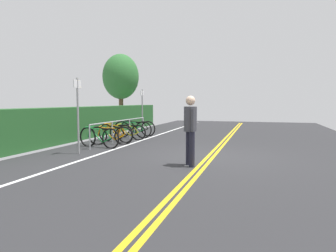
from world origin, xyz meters
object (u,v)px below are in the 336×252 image
Objects in this scene: tree_mid at (121,77)px; sign_post_near at (78,109)px; bicycle_4 at (133,129)px; bike_rack at (121,125)px; sign_post_far at (142,107)px; bicycle_3 at (128,132)px; bicycle_2 at (115,133)px; bicycle_1 at (111,135)px; pedestrian at (190,126)px; bicycle_5 at (138,128)px; bicycle_0 at (99,137)px.

sign_post_near is at bearing -161.49° from tree_mid.
tree_mid reaches higher than bicycle_4.
bike_rack is 3.11m from sign_post_far.
tree_mid reaches higher than bicycle_3.
tree_mid is (7.30, 3.21, 2.83)m from bicycle_2.
tree_mid is (8.04, 3.39, 2.84)m from bicycle_1.
bicycle_2 is at bearing 13.67° from bicycle_1.
bicycle_4 is at bearing -171.99° from sign_post_far.
bicycle_3 is 0.73× the size of sign_post_far.
pedestrian is (-5.16, -3.77, 0.64)m from bicycle_4.
bicycle_4 is at bearing 36.21° from pedestrian.
bicycle_5 reaches higher than bicycle_1.
bicycle_2 is 8.46m from tree_mid.
tree_mid is at bearing 20.71° from bicycle_0.
bike_rack is 1.17m from bicycle_1.
sign_post_near is 10.89m from tree_mid.
bicycle_2 is at bearing 3.95° from sign_post_near.
bicycle_0 is 0.37× the size of tree_mid.
bicycle_2 is at bearing -176.74° from sign_post_far.
bicycle_0 is at bearing -175.52° from bicycle_2.
bicycle_5 is at bearing 2.31° from sign_post_near.
pedestrian reaches higher than bicycle_3.
sign_post_near is at bearing -179.49° from bicycle_1.
sign_post_far is (2.59, 0.35, 1.01)m from bicycle_3.
sign_post_near is at bearing -176.05° from bicycle_2.
bike_rack is 2.75× the size of bicycle_5.
sign_post_near is at bearing -176.42° from sign_post_far.
bike_rack is 3.05× the size of bicycle_3.
bike_rack is at bearing -179.44° from bicycle_4.
bicycle_4 is at bearing 7.11° from bicycle_3.
bicycle_0 is at bearing 175.39° from bicycle_1.
sign_post_far is at bearing 5.16° from bike_rack.
bicycle_4 is (2.29, 0.11, 0.03)m from bicycle_1.
sign_post_far is at bearing 9.90° from bicycle_5.
bicycle_3 is (0.43, -0.08, -0.32)m from bike_rack.
sign_post_far reaches higher than bicycle_1.
bicycle_0 is 3.06m from bicycle_4.
bicycle_2 is at bearing -156.25° from tree_mid.
bicycle_2 is 0.96× the size of pedestrian.
bicycle_2 is 0.96× the size of bicycle_4.
bicycle_5 is 0.78× the size of sign_post_near.
pedestrian reaches higher than bicycle_4.
bicycle_1 is 1.56m from bicycle_3.
bicycle_2 reaches higher than bicycle_0.
sign_post_far is (1.04, 0.18, 0.98)m from bicycle_5.
tree_mid is at bearing 25.45° from bike_rack.
bicycle_1 is at bearing -174.84° from sign_post_far.
bicycle_0 is at bearing 3.36° from sign_post_near.
bicycle_0 reaches higher than bicycle_3.
sign_post_near is (-3.27, -0.12, 0.75)m from bike_rack.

